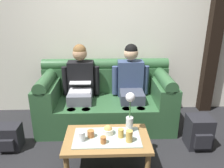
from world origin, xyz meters
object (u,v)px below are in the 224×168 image
person_right (131,83)px  person_left (81,83)px  snack_bowl (108,130)px  cup_near_right (82,136)px  cup_near_left (103,140)px  cup_far_right (129,136)px  flower_vase (130,111)px  backpack_left (9,138)px  backpack_right (199,132)px  couch (106,100)px  cup_far_center (121,133)px  cup_far_left (91,134)px  coffee_table (107,141)px

person_right → person_left: bearing=-179.9°
snack_bowl → cup_near_right: cup_near_right is taller
cup_near_left → cup_far_right: cup_far_right is taller
flower_vase → backpack_left: flower_vase is taller
person_left → backpack_right: 1.76m
cup_far_right → snack_bowl: bearing=144.8°
couch → person_left: size_ratio=1.61×
flower_vase → cup_far_right: flower_vase is taller
snack_bowl → cup_far_center: (0.14, -0.07, 0.01)m
snack_bowl → cup_near_left: (-0.05, -0.17, -0.00)m
couch → cup_far_center: 1.03m
cup_far_center → cup_far_right: bearing=-45.4°
cup_near_right → cup_far_center: cup_near_right is taller
cup_near_left → cup_far_right: bearing=4.0°
person_right → cup_far_right: (-0.14, -1.10, -0.20)m
snack_bowl → backpack_left: size_ratio=0.38×
cup_far_left → backpack_left: (-1.07, 0.37, -0.27)m
cup_far_left → cup_far_center: bearing=-2.9°
person_right → backpack_left: 1.81m
flower_vase → cup_near_right: 0.59m
person_left → cup_far_center: person_left is taller
flower_vase → cup_near_right: size_ratio=4.47×
cup_near_left → cup_far_center: (0.19, 0.10, 0.01)m
flower_vase → cup_far_right: bearing=-96.8°
person_left → flower_vase: person_left is taller
person_left → person_right: same height
cup_far_center → cup_far_right: 0.12m
flower_vase → cup_far_right: 0.28m
couch → coffee_table: 1.01m
flower_vase → snack_bowl: size_ratio=3.87×
couch → coffee_table: couch is taller
person_right → cup_far_center: bearing=-102.4°
snack_bowl → cup_far_right: cup_far_right is taller
person_right → cup_far_right: size_ratio=9.50×
coffee_table → snack_bowl: size_ratio=7.61×
cup_far_left → backpack_left: size_ratio=0.24×
couch → cup_near_right: 1.10m
flower_vase → cup_near_right: flower_vase is taller
coffee_table → cup_far_center: size_ratio=9.39×
cup_far_left → cup_near_left: bearing=-41.0°
couch → snack_bowl: couch is taller
cup_near_right → cup_far_center: 0.42m
cup_near_right → cup_far_left: 0.11m
person_right → snack_bowl: (-0.36, -0.95, -0.23)m
cup_far_right → cup_far_left: bearing=166.3°
cup_near_left → backpack_left: (-1.21, 0.48, -0.27)m
couch → cup_far_left: bearing=-100.0°
cup_far_center → backpack_right: cup_far_center is taller
cup_near_left → cup_far_right: (0.27, 0.02, 0.03)m
person_right → backpack_left: bearing=-158.6°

